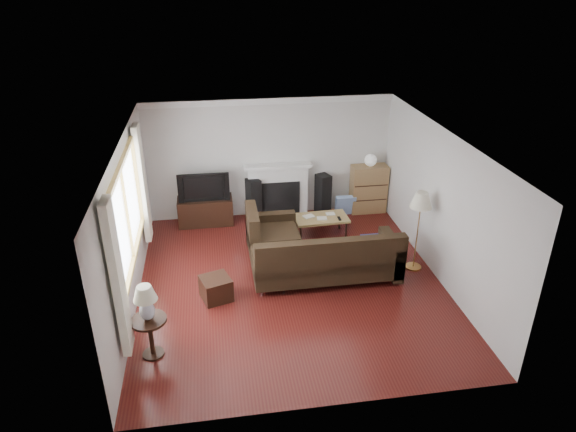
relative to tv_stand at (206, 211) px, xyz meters
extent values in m
cube|color=#4D1511|center=(1.38, -2.47, -0.28)|extent=(5.10, 5.60, 0.04)
cube|color=white|center=(1.38, -2.47, 2.22)|extent=(5.10, 5.60, 0.04)
cube|color=silver|center=(1.38, 0.28, 0.97)|extent=(5.00, 0.04, 2.50)
cube|color=silver|center=(1.38, -5.22, 0.97)|extent=(5.00, 0.04, 2.50)
cube|color=silver|center=(-1.12, -2.47, 0.97)|extent=(0.04, 5.50, 2.50)
cube|color=silver|center=(3.88, -2.47, 0.97)|extent=(0.04, 5.50, 2.50)
cube|color=olive|center=(-1.07, -2.67, 1.27)|extent=(0.12, 2.74, 1.54)
cube|color=white|center=(-1.02, -4.19, 1.12)|extent=(0.10, 0.35, 2.10)
cube|color=white|center=(-1.02, -1.15, 1.12)|extent=(0.10, 0.35, 2.10)
cube|color=white|center=(1.53, 0.17, 0.30)|extent=(1.40, 0.26, 1.15)
cube|color=black|center=(0.00, 0.00, 0.00)|extent=(1.11, 0.50, 0.55)
imported|color=black|center=(0.00, 0.00, 0.57)|extent=(1.02, 0.13, 0.59)
cube|color=black|center=(1.00, 0.07, 0.16)|extent=(0.33, 0.36, 0.88)
cube|color=black|center=(2.48, 0.07, 0.17)|extent=(0.34, 0.37, 0.89)
cube|color=olive|center=(3.47, 0.06, 0.24)|extent=(0.76, 0.36, 1.04)
sphere|color=white|center=(3.47, 0.06, 0.89)|extent=(0.26, 0.26, 0.26)
cube|color=black|center=(1.98, -2.42, 0.16)|extent=(2.68, 1.95, 0.86)
cube|color=#9B804A|center=(2.23, -0.90, -0.07)|extent=(1.06, 0.61, 0.41)
cube|color=black|center=(0.13, -2.75, -0.09)|extent=(0.56, 0.56, 0.37)
cube|color=#B6823F|center=(3.60, -2.34, 0.45)|extent=(0.43, 0.43, 1.45)
cube|color=black|center=(-0.77, -3.95, 0.02)|extent=(0.48, 0.48, 0.60)
cube|color=silver|center=(-0.77, -3.95, 0.58)|extent=(0.31, 0.31, 0.51)
camera|label=1|loc=(0.21, -9.68, 4.52)|focal=32.00mm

